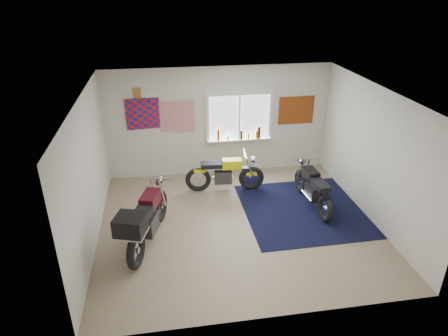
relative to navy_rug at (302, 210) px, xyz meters
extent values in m
plane|color=#9E896B|center=(-1.49, -0.32, -0.01)|extent=(5.50, 5.50, 0.00)
plane|color=white|center=(-1.49, -0.32, 2.69)|extent=(5.50, 5.50, 0.00)
plane|color=silver|center=(-1.49, 2.18, 1.34)|extent=(5.50, 0.00, 5.50)
plane|color=silver|center=(-1.49, -2.82, 1.34)|extent=(5.50, 0.00, 5.50)
plane|color=silver|center=(-4.24, -0.32, 1.34)|extent=(0.00, 5.00, 5.00)
plane|color=silver|center=(1.26, -0.32, 1.34)|extent=(0.00, 5.00, 5.00)
cube|color=black|center=(0.00, 0.00, 0.00)|extent=(2.53, 2.63, 0.01)
cube|color=white|center=(-0.99, 2.17, 1.44)|extent=(1.50, 0.02, 1.10)
cube|color=white|center=(-0.99, 2.15, 2.03)|extent=(1.66, 0.06, 0.08)
cube|color=white|center=(-0.99, 2.15, 0.85)|extent=(1.66, 0.06, 0.08)
cube|color=white|center=(-1.78, 2.15, 1.44)|extent=(0.08, 0.06, 1.10)
cube|color=white|center=(-0.20, 2.15, 1.44)|extent=(0.08, 0.06, 1.10)
cube|color=white|center=(-0.99, 2.15, 1.44)|extent=(0.04, 0.06, 1.10)
cube|color=white|center=(-0.99, 2.09, 0.87)|extent=(1.60, 0.16, 0.04)
cylinder|color=#994116|center=(-1.52, 2.08, 1.03)|extent=(0.07, 0.07, 0.28)
cylinder|color=silver|center=(-1.28, 2.08, 0.95)|extent=(0.06, 0.06, 0.12)
cylinder|color=black|center=(-0.95, 2.08, 1.00)|extent=(0.06, 0.06, 0.22)
cylinder|color=orange|center=(-0.77, 2.08, 0.96)|extent=(0.05, 0.05, 0.14)
cylinder|color=maroon|center=(-0.50, 2.08, 1.04)|extent=(0.09, 0.09, 0.30)
cylinder|color=#53700C|center=(-0.55, 2.08, 0.99)|extent=(0.07, 0.07, 0.19)
plane|color=red|center=(-3.19, 2.16, 1.64)|extent=(1.00, 0.07, 1.00)
plane|color=red|center=(-2.54, 2.14, 1.54)|extent=(0.90, 0.09, 0.90)
cube|color=#A4722F|center=(-3.39, 2.16, 2.14)|extent=(0.18, 0.02, 0.24)
cube|color=#A54C14|center=(0.46, 2.16, 1.54)|extent=(0.90, 0.03, 0.70)
torus|color=black|center=(-0.89, 1.10, 0.29)|extent=(0.60, 0.17, 0.60)
torus|color=black|center=(-2.13, 1.21, 0.29)|extent=(0.60, 0.17, 0.60)
cylinder|color=silver|center=(-0.89, 1.10, 0.29)|extent=(0.11, 0.10, 0.10)
cylinder|color=silver|center=(-2.13, 1.21, 0.29)|extent=(0.11, 0.10, 0.10)
cylinder|color=silver|center=(-1.51, 1.16, 0.55)|extent=(1.13, 0.18, 0.08)
cube|color=#2D2D2F|center=(-1.56, 1.16, 0.35)|extent=(0.42, 0.28, 0.30)
cylinder|color=silver|center=(-1.54, 1.31, 0.26)|extent=(0.49, 0.11, 0.06)
cube|color=#DCDC0B|center=(-1.35, 1.15, 0.67)|extent=(0.46, 0.27, 0.21)
cube|color=black|center=(-1.82, 1.19, 0.65)|extent=(0.51, 0.29, 0.11)
cube|color=#DCDC0B|center=(-2.09, 1.21, 0.53)|extent=(0.28, 0.17, 0.07)
cube|color=#DCDC0B|center=(-0.89, 1.10, 0.39)|extent=(0.26, 0.15, 0.04)
cylinder|color=silver|center=(-1.05, 1.12, 0.90)|extent=(0.08, 0.55, 0.03)
cylinder|color=silver|center=(-0.87, 1.10, 0.76)|extent=(0.10, 0.15, 0.14)
torus|color=black|center=(0.22, 0.79, 0.27)|extent=(0.15, 0.57, 0.57)
torus|color=black|center=(0.30, -0.46, 0.27)|extent=(0.15, 0.57, 0.57)
cylinder|color=silver|center=(0.22, 0.79, 0.27)|extent=(0.10, 0.10, 0.10)
cylinder|color=silver|center=(0.30, -0.46, 0.27)|extent=(0.10, 0.10, 0.10)
cylinder|color=silver|center=(0.26, 0.16, 0.55)|extent=(0.16, 1.14, 0.08)
cube|color=#2D2D2F|center=(0.26, 0.12, 0.35)|extent=(0.28, 0.42, 0.31)
cylinder|color=silver|center=(0.12, 0.11, 0.26)|extent=(0.10, 0.50, 0.06)
cube|color=black|center=(0.25, 0.33, 0.68)|extent=(0.26, 0.46, 0.22)
cube|color=black|center=(0.28, -0.15, 0.66)|extent=(0.28, 0.51, 0.11)
cube|color=black|center=(0.30, -0.42, 0.53)|extent=(0.16, 0.28, 0.07)
cube|color=black|center=(0.22, 0.79, 0.38)|extent=(0.14, 0.26, 0.04)
cylinder|color=silver|center=(0.23, 0.63, 0.91)|extent=(0.56, 0.07, 0.03)
cylinder|color=silver|center=(0.21, 0.81, 0.77)|extent=(0.15, 0.10, 0.14)
torus|color=black|center=(-3.03, 0.09, 0.33)|extent=(0.33, 0.69, 0.68)
torus|color=black|center=(-3.46, -1.32, 0.33)|extent=(0.33, 0.69, 0.68)
cylinder|color=silver|center=(-3.03, 0.09, 0.33)|extent=(0.13, 0.14, 0.12)
cylinder|color=silver|center=(-3.46, -1.32, 0.33)|extent=(0.13, 0.14, 0.12)
cylinder|color=silver|center=(-3.24, -0.61, 0.64)|extent=(0.48, 1.29, 0.09)
cube|color=#2D2D2F|center=(-3.26, -0.66, 0.41)|extent=(0.42, 0.54, 0.36)
cylinder|color=silver|center=(-3.42, -0.61, 0.31)|extent=(0.24, 0.57, 0.07)
cube|color=#400A15|center=(-3.19, -0.43, 0.79)|extent=(0.41, 0.58, 0.25)
cube|color=black|center=(-3.35, -0.96, 0.77)|extent=(0.45, 0.64, 0.13)
cube|color=#400A15|center=(-3.44, -1.27, 0.62)|extent=(0.25, 0.35, 0.08)
cube|color=#400A15|center=(-3.03, 0.09, 0.46)|extent=(0.23, 0.32, 0.05)
cylinder|color=silver|center=(-3.08, -0.09, 1.06)|extent=(0.63, 0.23, 0.04)
cylinder|color=silver|center=(-3.02, 0.11, 0.90)|extent=(0.19, 0.15, 0.17)
cube|color=black|center=(-3.49, -1.42, 0.92)|extent=(0.58, 0.56, 0.31)
camera|label=1|loc=(-2.86, -7.02, 4.54)|focal=32.00mm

